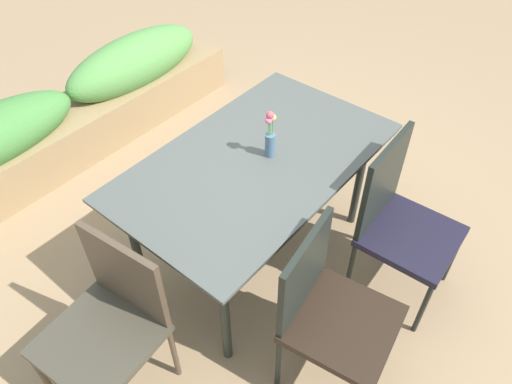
# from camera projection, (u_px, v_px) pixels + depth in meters

# --- Properties ---
(ground_plane) EXTENTS (12.00, 12.00, 0.00)m
(ground_plane) POSITION_uv_depth(u_px,v_px,m) (250.00, 245.00, 3.09)
(ground_plane) COLOR #9E7F5B
(dining_table) EXTENTS (1.51, 0.90, 0.78)m
(dining_table) POSITION_uv_depth(u_px,v_px,m) (256.00, 168.00, 2.55)
(dining_table) COLOR #4C514C
(dining_table) RESTS_ON ground
(chair_end_left) EXTENTS (0.52, 0.52, 0.89)m
(chair_end_left) POSITION_uv_depth(u_px,v_px,m) (109.00, 319.00, 2.13)
(chair_end_left) COLOR #433E31
(chair_end_left) RESTS_ON ground
(chair_near_left) EXTENTS (0.53, 0.53, 0.90)m
(chair_near_left) POSITION_uv_depth(u_px,v_px,m) (329.00, 308.00, 2.17)
(chair_near_left) COLOR black
(chair_near_left) RESTS_ON ground
(chair_near_right) EXTENTS (0.49, 0.49, 0.97)m
(chair_near_right) POSITION_uv_depth(u_px,v_px,m) (399.00, 217.00, 2.54)
(chair_near_right) COLOR black
(chair_near_right) RESTS_ON ground
(flower_vase) EXTENTS (0.06, 0.05, 0.27)m
(flower_vase) POSITION_uv_depth(u_px,v_px,m) (270.00, 135.00, 2.43)
(flower_vase) COLOR slate
(flower_vase) RESTS_ON dining_table
(planter_box) EXTENTS (2.76, 0.49, 0.68)m
(planter_box) POSITION_uv_depth(u_px,v_px,m) (75.00, 113.00, 3.60)
(planter_box) COLOR #9E7F56
(planter_box) RESTS_ON ground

